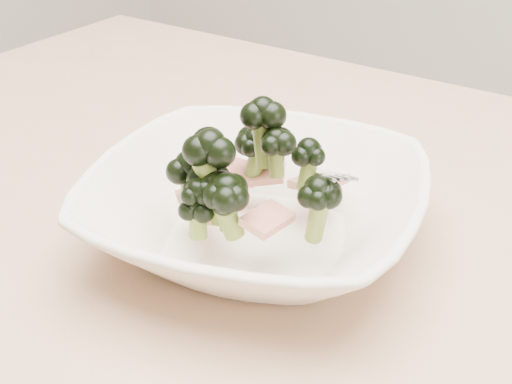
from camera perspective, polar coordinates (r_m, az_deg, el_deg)
dining_table at (r=0.69m, az=3.30°, el=-9.22°), size 1.20×0.80×0.75m
broccoli_dish at (r=0.58m, az=-0.13°, el=-1.00°), size 0.33×0.33×0.13m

